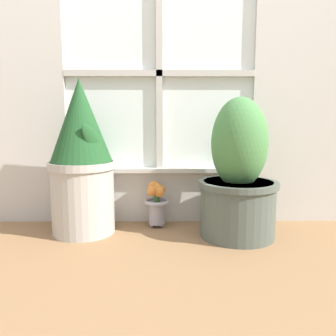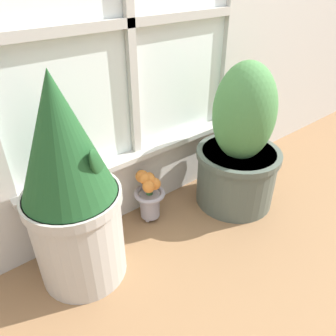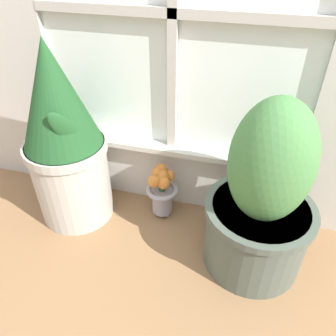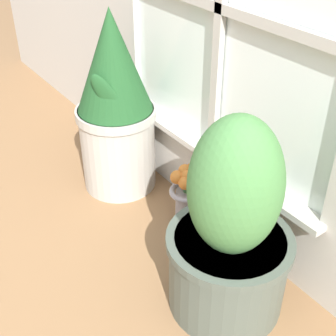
{
  "view_description": "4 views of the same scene",
  "coord_description": "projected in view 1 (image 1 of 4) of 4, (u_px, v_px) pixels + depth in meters",
  "views": [
    {
      "loc": [
        0.03,
        -1.41,
        0.6
      ],
      "look_at": [
        0.05,
        0.33,
        0.35
      ],
      "focal_mm": 35.0,
      "sensor_mm": 36.0,
      "label": 1
    },
    {
      "loc": [
        -0.72,
        -0.6,
        1.07
      ],
      "look_at": [
        0.03,
        0.33,
        0.31
      ],
      "focal_mm": 35.0,
      "sensor_mm": 36.0,
      "label": 2
    },
    {
      "loc": [
        0.32,
        -0.69,
        1.12
      ],
      "look_at": [
        0.03,
        0.35,
        0.32
      ],
      "focal_mm": 35.0,
      "sensor_mm": 36.0,
      "label": 3
    },
    {
      "loc": [
        1.19,
        -0.55,
        1.3
      ],
      "look_at": [
        -0.06,
        0.34,
        0.26
      ],
      "focal_mm": 50.0,
      "sensor_mm": 36.0,
      "label": 4
    }
  ],
  "objects": [
    {
      "name": "ground_plane",
      "position": [
        158.0,
        255.0,
        1.48
      ],
      "size": [
        10.0,
        10.0,
        0.0
      ],
      "primitive_type": "plane",
      "color": "olive"
    },
    {
      "name": "wall_with_window",
      "position": [
        159.0,
        0.0,
        1.83
      ],
      "size": [
        4.4,
        0.1,
        2.5
      ],
      "color": "beige",
      "rests_on": "ground_plane"
    },
    {
      "name": "potted_plant_left",
      "position": [
        82.0,
        159.0,
        1.73
      ],
      "size": [
        0.35,
        0.35,
        0.82
      ],
      "color": "#B7B2A8",
      "rests_on": "ground_plane"
    },
    {
      "name": "potted_plant_right",
      "position": [
        238.0,
        179.0,
        1.69
      ],
      "size": [
        0.41,
        0.41,
        0.72
      ],
      "color": "#4C564C",
      "rests_on": "ground_plane"
    },
    {
      "name": "flower_vase",
      "position": [
        157.0,
        201.0,
        1.87
      ],
      "size": [
        0.15,
        0.15,
        0.26
      ],
      "color": "#99939E",
      "rests_on": "ground_plane"
    }
  ]
}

